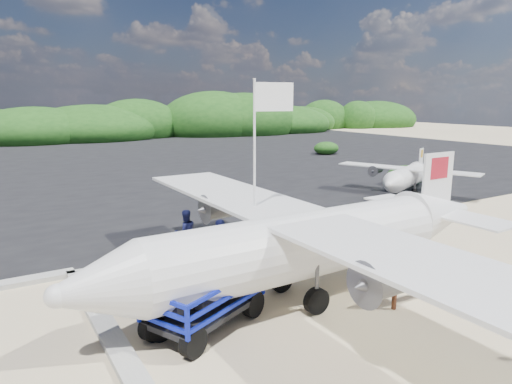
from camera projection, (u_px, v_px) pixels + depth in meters
ground at (288, 302)px, 12.10m from camera, size 160.00×160.00×0.00m
asphalt_apron at (77, 165)px, 37.28m from camera, size 90.00×50.00×0.04m
vegetation_band at (41, 141)px, 58.26m from camera, size 124.00×8.00×4.40m
baggage_cart at (206, 327)px, 10.77m from camera, size 3.53×2.88×1.54m
flagpole at (255, 284)px, 13.31m from camera, size 1.23×0.66×5.84m
signboard at (413, 303)px, 12.06m from camera, size 1.64×0.16×1.35m
crew_a at (163, 268)px, 12.28m from camera, size 0.66×0.50×1.62m
crew_b at (186, 233)px, 15.60m from camera, size 0.81×0.64×1.61m
crew_c at (221, 251)px, 13.23m from camera, size 1.12×0.47×1.92m
aircraft_large at (234, 160)px, 40.01m from camera, size 15.62×15.62×4.65m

